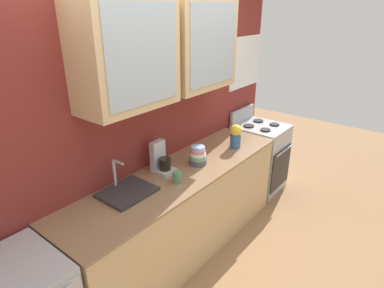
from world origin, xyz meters
The scene contains 9 objects.
ground_plane centered at (0.00, 0.00, 0.00)m, with size 10.00×10.00×0.00m, color #936B47.
back_wall_unit centered at (0.01, 0.30, 1.51)m, with size 4.07×0.48×2.52m.
counter centered at (0.00, 0.00, 0.45)m, with size 2.56×0.67×0.89m.
stove_range centered at (1.62, 0.00, 0.45)m, with size 0.57×0.67×1.07m.
sink_faucet centered at (-0.57, 0.10, 0.92)m, with size 0.42×0.35×0.27m.
bowl_stack centered at (0.24, -0.02, 0.98)m, with size 0.17×0.17×0.19m.
vase centered at (0.81, -0.09, 1.03)m, with size 0.13×0.13×0.26m.
cup_near_sink centered at (-0.16, -0.10, 0.94)m, with size 0.12×0.08×0.10m.
coffee_maker centered at (-0.09, 0.16, 1.00)m, with size 0.17×0.20×0.29m.
Camera 1 is at (-2.07, -1.77, 2.34)m, focal length 30.72 mm.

